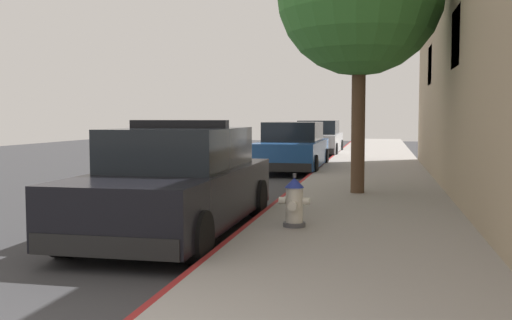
{
  "coord_description": "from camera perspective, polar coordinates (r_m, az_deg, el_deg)",
  "views": [
    {
      "loc": [
        1.85,
        -2.79,
        1.73
      ],
      "look_at": [
        -0.22,
        6.94,
        1.0
      ],
      "focal_mm": 41.51,
      "sensor_mm": 36.0,
      "label": 1
    }
  ],
  "objects": [
    {
      "name": "ground_plane",
      "position": [
        14.36,
        -14.02,
        -3.25
      ],
      "size": [
        31.38,
        60.0,
        0.2
      ],
      "primitive_type": "cube",
      "color": "#353538"
    },
    {
      "name": "sidewalk_pavement",
      "position": [
        12.9,
        10.72,
        -3.21
      ],
      "size": [
        3.17,
        60.0,
        0.17
      ],
      "primitive_type": "cube",
      "color": "gray",
      "rests_on": "ground"
    },
    {
      "name": "curb_painted_edge",
      "position": [
        13.03,
        3.57,
        -3.07
      ],
      "size": [
        0.08,
        60.0,
        0.17
      ],
      "primitive_type": "cube",
      "color": "maroon",
      "rests_on": "ground"
    },
    {
      "name": "police_cruiser",
      "position": [
        8.83,
        -7.51,
        -2.25
      ],
      "size": [
        1.94,
        4.84,
        1.68
      ],
      "color": "black",
      "rests_on": "ground"
    },
    {
      "name": "parked_car_silver_ahead",
      "position": [
        18.87,
        3.58,
        1.18
      ],
      "size": [
        1.94,
        4.84,
        1.56
      ],
      "color": "navy",
      "rests_on": "ground"
    },
    {
      "name": "parked_car_dark_far",
      "position": [
        26.65,
        6.06,
        2.04
      ],
      "size": [
        1.94,
        4.84,
        1.56
      ],
      "color": "#B2B5BA",
      "rests_on": "ground"
    },
    {
      "name": "fire_hydrant",
      "position": [
        8.44,
        3.71,
        -4.08
      ],
      "size": [
        0.44,
        0.4,
        0.76
      ],
      "color": "#4C4C51",
      "rests_on": "sidewalk_pavement"
    }
  ]
}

